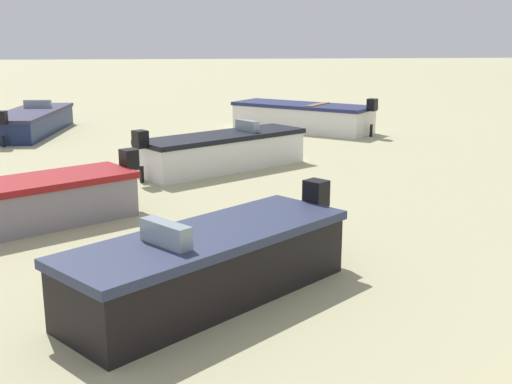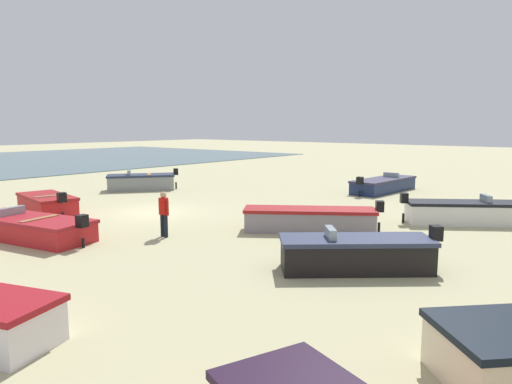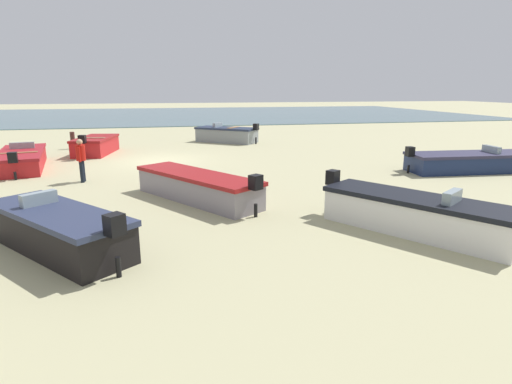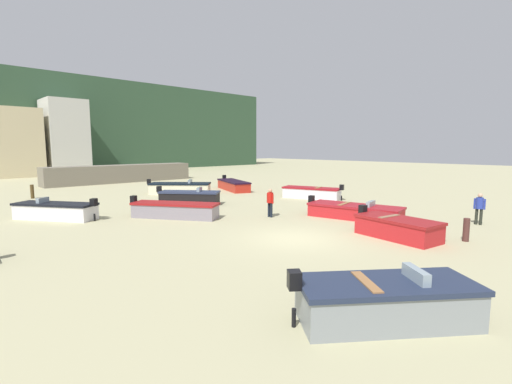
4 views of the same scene
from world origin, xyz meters
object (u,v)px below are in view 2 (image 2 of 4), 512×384
Objects in this scene: beach_walker_distant at (164,210)px; boat_grey_4 at (310,220)px; boat_red_3 at (47,205)px; boat_red_9 at (28,228)px; boat_navy_2 at (384,185)px; boat_black_10 at (356,254)px; boat_white_7 at (464,212)px; boat_grey_5 at (141,182)px.

boat_grey_4 is at bearing 52.32° from beach_walker_distant.
boat_red_3 is at bearing -171.82° from beach_walker_distant.
boat_grey_4 is 0.88× the size of boat_red_9.
boat_red_9 is (18.80, -4.79, -0.01)m from boat_navy_2.
beach_walker_distant is at bearing -75.97° from boat_red_3.
beach_walker_distant is at bearing 104.83° from boat_grey_4.
beach_walker_distant reaches higher than boat_navy_2.
boat_red_9 is 3.35× the size of beach_walker_distant.
boat_red_3 reaches higher than boat_navy_2.
boat_grey_4 is 4.82m from boat_black_10.
boat_red_9 is at bearing 101.62° from boat_grey_4.
boat_grey_4 is 6.47m from boat_white_7.
boat_black_10 is (8.23, -0.58, 0.01)m from boat_white_7.
boat_grey_5 is at bearing 33.07° from boat_red_3.
boat_red_3 reaches higher than boat_grey_4.
boat_red_9 is 1.36× the size of boat_black_10.
boat_grey_5 is 18.24m from boat_white_7.
boat_grey_5 is at bearing 23.07° from boat_red_9.
boat_red_3 is 0.87× the size of boat_white_7.
boat_red_3 is at bearing 151.25° from boat_grey_5.
boat_black_10 is 7.11m from beach_walker_distant.
boat_grey_4 is 10.02m from boat_red_9.
boat_black_10 reaches higher than boat_navy_2.
boat_navy_2 reaches higher than boat_red_9.
boat_red_3 is at bearing 55.19° from boat_black_10.
boat_white_7 is at bearing -47.76° from boat_red_3.
boat_red_3 is 0.98× the size of boat_black_10.
boat_white_7 is (-4.97, 4.13, 0.03)m from boat_grey_4.
boat_black_10 reaches higher than boat_white_7.
boat_white_7 is (-2.03, 18.13, -0.03)m from boat_grey_5.
boat_red_3 is 17.63m from boat_white_7.
beach_walker_distant reaches higher than boat_red_3.
boat_grey_5 is (8.68, -11.80, 0.09)m from boat_navy_2.
boat_black_10 is 2.46× the size of beach_walker_distant.
beach_walker_distant is (15.66, -1.30, 0.55)m from boat_navy_2.
boat_white_7 is at bearing 53.05° from beach_walker_distant.
boat_black_10 is (6.20, 17.55, -0.02)m from boat_grey_5.
boat_navy_2 is 9.18m from boat_white_7.
boat_red_3 is 0.82× the size of boat_grey_4.
boat_white_7 is (6.65, 6.33, 0.06)m from boat_navy_2.
boat_red_9 is 11.24m from boat_black_10.
boat_grey_5 reaches higher than boat_black_10.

